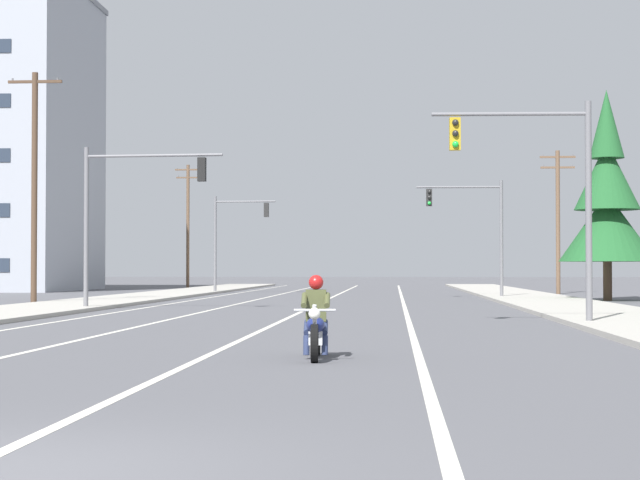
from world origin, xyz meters
name	(u,v)px	position (x,y,z in m)	size (l,w,h in m)	color
lane_stripe_center	(324,301)	(-0.23, 45.00, 0.00)	(0.16, 100.00, 0.01)	beige
lane_stripe_left	(251,301)	(-3.77, 45.00, 0.00)	(0.16, 100.00, 0.01)	beige
lane_stripe_right	(403,301)	(3.56, 45.00, 0.00)	(0.16, 100.00, 0.01)	beige
lane_stripe_far_left	(189,301)	(-6.79, 45.00, 0.00)	(0.16, 100.00, 0.01)	beige
sidewalk_kerb_right	(556,304)	(10.08, 40.00, 0.07)	(4.40, 110.00, 0.14)	#ADA89E
sidewalk_kerb_left	(94,303)	(-10.08, 40.00, 0.07)	(4.40, 110.00, 0.14)	#ADA89E
motorcycle_with_rider	(316,325)	(1.76, 10.95, 0.59)	(0.70, 2.19, 1.46)	black
traffic_signal_near_right	(543,178)	(7.25, 22.58, 4.07)	(4.40, 0.45, 6.20)	slate
traffic_signal_near_left	(126,201)	(-7.02, 33.21, 4.13)	(5.38, 0.52, 6.20)	slate
traffic_signal_mid_right	(477,221)	(7.49, 50.33, 4.08)	(4.53, 0.45, 6.20)	slate
traffic_signal_mid_left	(232,230)	(-7.16, 62.14, 4.04)	(3.98, 0.37, 6.20)	slate
utility_pole_left_near	(34,183)	(-12.49, 39.06, 5.30)	(2.39, 0.26, 10.13)	#4C3828
utility_pole_right_far	(558,216)	(13.27, 61.20, 4.80)	(2.18, 0.26, 8.88)	brown
utility_pole_left_far	(188,222)	(-13.69, 81.87, 5.40)	(2.14, 0.26, 10.08)	brown
conifer_tree_right_verge_far	(607,204)	(13.51, 46.56, 4.72)	(4.68, 4.68, 10.31)	#423023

